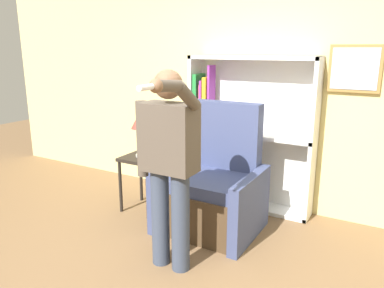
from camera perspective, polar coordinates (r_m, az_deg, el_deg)
name	(u,v)px	position (r m, az deg, el deg)	size (l,w,h in m)	color
wall_back	(258,85)	(4.33, 9.97, 8.91)	(8.00, 0.11, 2.80)	#DBCC84
bookcase	(237,135)	(4.33, 6.95, 1.40)	(1.45, 0.28, 1.72)	white
armchair	(213,190)	(3.84, 3.26, -7.07)	(0.96, 0.83, 1.27)	#4C3823
person_standing	(168,159)	(2.96, -3.62, -2.32)	(0.59, 0.78, 1.65)	#384256
side_table	(143,166)	(4.24, -7.41, -3.41)	(0.43, 0.43, 0.63)	black
table_lamp	(142,121)	(4.11, -7.64, 3.48)	(0.24, 0.24, 0.54)	#B7B2A8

